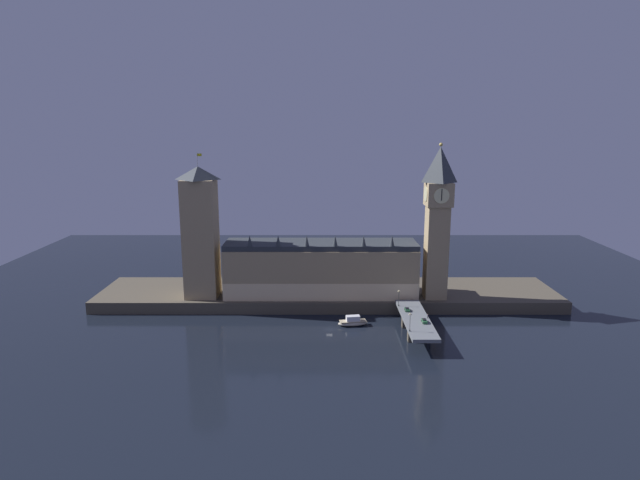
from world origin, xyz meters
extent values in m
plane|color=black|center=(0.00, 0.00, 0.00)|extent=(400.00, 400.00, 0.00)
cube|color=#4C4438|center=(0.00, 39.00, 2.79)|extent=(220.00, 42.00, 5.57)
cube|color=tan|center=(-3.58, 31.40, 17.02)|extent=(89.28, 21.79, 22.88)
cube|color=beige|center=(-3.58, 20.38, 9.69)|extent=(89.28, 0.20, 8.24)
cube|color=#2D3338|center=(-3.58, 31.40, 29.66)|extent=(89.28, 20.05, 2.40)
cone|color=#2D3338|center=(-35.47, 22.13, 33.37)|extent=(2.40, 2.40, 5.03)
cone|color=#2D3338|center=(-22.72, 22.13, 33.37)|extent=(2.40, 2.40, 5.03)
cone|color=#2D3338|center=(-9.96, 22.13, 33.37)|extent=(2.40, 2.40, 5.03)
cone|color=#2D3338|center=(2.79, 22.13, 33.37)|extent=(2.40, 2.40, 5.03)
cone|color=#2D3338|center=(15.55, 22.13, 33.37)|extent=(2.40, 2.40, 5.03)
cone|color=#2D3338|center=(28.30, 22.13, 33.37)|extent=(2.40, 2.40, 5.03)
cube|color=tan|center=(49.23, 26.35, 27.07)|extent=(9.71, 9.71, 42.99)
cube|color=tan|center=(49.23, 26.35, 53.86)|extent=(11.45, 11.45, 10.59)
cylinder|color=beige|center=(49.23, 20.50, 53.86)|extent=(6.83, 0.25, 6.83)
cylinder|color=beige|center=(49.23, 32.20, 53.86)|extent=(6.83, 0.25, 6.83)
cylinder|color=beige|center=(55.08, 26.35, 53.86)|extent=(0.25, 6.83, 6.83)
cylinder|color=beige|center=(43.38, 26.35, 53.86)|extent=(0.25, 6.83, 6.83)
cube|color=black|center=(49.23, 20.32, 54.37)|extent=(0.36, 0.10, 5.12)
pyramid|color=#2D3338|center=(49.23, 26.35, 67.05)|extent=(11.45, 11.45, 15.80)
sphere|color=gold|center=(49.23, 26.35, 75.75)|extent=(1.60, 1.60, 1.60)
cube|color=tan|center=(-58.86, 28.81, 32.89)|extent=(14.63, 14.63, 54.63)
pyramid|color=#2D3338|center=(-58.86, 28.81, 63.14)|extent=(14.92, 14.92, 5.87)
cylinder|color=#99999E|center=(-58.86, 28.81, 69.08)|extent=(0.24, 0.24, 6.00)
cube|color=gold|center=(-57.76, 28.81, 71.18)|extent=(2.00, 0.08, 1.20)
cube|color=slate|center=(35.29, -5.00, 6.33)|extent=(10.50, 46.00, 1.40)
cube|color=#4C4438|center=(35.29, -12.67, 2.82)|extent=(8.92, 3.20, 5.63)
cube|color=#4C4438|center=(35.29, 2.67, 2.82)|extent=(8.92, 3.20, 5.63)
cube|color=#235633|center=(32.98, 3.38, 7.57)|extent=(1.90, 3.90, 0.72)
cube|color=black|center=(32.98, 3.38, 8.15)|extent=(1.56, 1.76, 0.45)
cylinder|color=black|center=(32.08, 4.59, 7.35)|extent=(0.22, 0.64, 0.64)
cylinder|color=black|center=(33.88, 4.59, 7.35)|extent=(0.22, 0.64, 0.64)
cylinder|color=black|center=(32.08, 2.17, 7.35)|extent=(0.22, 0.64, 0.64)
cylinder|color=black|center=(33.88, 2.17, 7.35)|extent=(0.22, 0.64, 0.64)
cube|color=#235633|center=(37.60, -10.54, 7.67)|extent=(1.70, 4.34, 0.92)
cube|color=black|center=(37.60, -10.54, 8.35)|extent=(1.40, 1.95, 0.45)
cylinder|color=black|center=(38.41, -11.88, 7.35)|extent=(0.22, 0.64, 0.64)
cylinder|color=black|center=(36.79, -11.88, 7.35)|extent=(0.22, 0.64, 0.64)
cylinder|color=black|center=(38.41, -9.19, 7.35)|extent=(0.22, 0.64, 0.64)
cylinder|color=black|center=(36.79, -9.19, 7.35)|extent=(0.22, 0.64, 0.64)
cylinder|color=black|center=(39.91, -5.58, 7.44)|extent=(0.28, 0.28, 0.83)
cylinder|color=#47384C|center=(39.91, -5.58, 8.20)|extent=(0.38, 0.38, 0.69)
sphere|color=tan|center=(39.91, -5.58, 8.66)|extent=(0.22, 0.22, 0.22)
cylinder|color=#2D3333|center=(30.27, -19.72, 7.28)|extent=(0.56, 0.56, 0.50)
cylinder|color=#2D3333|center=(30.27, -19.72, 10.51)|extent=(0.18, 0.18, 5.95)
sphere|color=#F9E5A3|center=(30.27, -19.72, 14.03)|extent=(0.60, 0.60, 0.60)
sphere|color=#F9E5A3|center=(29.82, -19.72, 13.68)|extent=(0.44, 0.44, 0.44)
sphere|color=#F9E5A3|center=(30.72, -19.72, 13.68)|extent=(0.44, 0.44, 0.44)
cylinder|color=#2D3333|center=(30.27, 9.72, 7.28)|extent=(0.56, 0.56, 0.50)
cylinder|color=#2D3333|center=(30.27, 9.72, 10.43)|extent=(0.18, 0.18, 5.79)
sphere|color=#F9E5A3|center=(30.27, 9.72, 13.87)|extent=(0.60, 0.60, 0.60)
sphere|color=#F9E5A3|center=(29.82, 9.72, 13.52)|extent=(0.44, 0.44, 0.44)
sphere|color=#F9E5A3|center=(30.72, 9.72, 13.52)|extent=(0.44, 0.44, 0.44)
ellipsoid|color=#B2A893|center=(10.13, 4.47, 1.09)|extent=(13.51, 6.56, 2.19)
cube|color=tan|center=(10.13, 4.47, 2.09)|extent=(11.84, 5.41, 0.24)
cube|color=silver|center=(10.13, 4.47, 3.30)|extent=(6.20, 3.73, 2.19)
camera|label=1|loc=(-3.97, -211.74, 83.38)|focal=30.00mm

